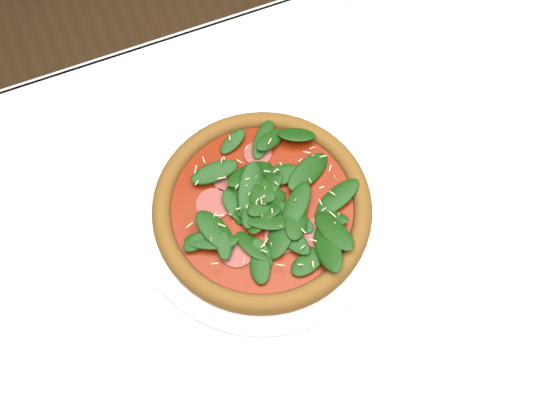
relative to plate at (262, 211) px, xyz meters
name	(u,v)px	position (x,y,z in m)	size (l,w,h in m)	color
ground	(305,356)	(0.07, -0.07, -0.76)	(6.00, 6.00, 0.00)	brown
dining_table	(327,269)	(0.07, -0.07, -0.11)	(1.21, 0.81, 0.75)	silver
plate	(262,211)	(0.00, 0.00, 0.00)	(0.33, 0.33, 0.01)	white
pizza	(262,205)	(0.00, 0.00, 0.02)	(0.32, 0.32, 0.04)	#9A5625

